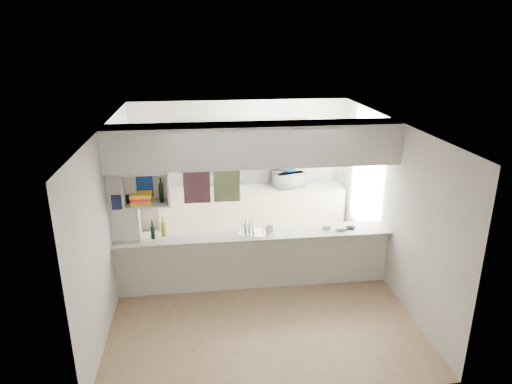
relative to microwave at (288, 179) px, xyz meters
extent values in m
plane|color=#8D6E52|center=(-0.93, -2.12, -1.07)|extent=(4.80, 4.80, 0.00)
plane|color=white|center=(-0.93, -2.12, 1.53)|extent=(4.80, 4.80, 0.00)
plane|color=silver|center=(-0.93, 0.28, 0.23)|extent=(4.20, 0.00, 4.20)
plane|color=silver|center=(-3.03, -2.12, 0.23)|extent=(0.00, 4.80, 4.80)
plane|color=silver|center=(1.17, -2.12, 0.23)|extent=(0.00, 4.80, 4.80)
cube|color=silver|center=(-0.93, -2.12, -0.63)|extent=(4.20, 0.15, 0.88)
cube|color=#AAA595|center=(-0.93, -2.12, -0.17)|extent=(4.20, 0.50, 0.04)
cube|color=white|center=(-0.93, -2.12, 1.23)|extent=(4.20, 0.50, 0.60)
cube|color=silver|center=(-2.83, -2.12, 0.23)|extent=(0.40, 0.18, 2.60)
cube|color=#191E4C|center=(-2.83, -2.22, 0.48)|extent=(0.30, 0.01, 0.22)
cube|color=white|center=(-2.83, -2.22, 0.25)|extent=(0.30, 0.01, 0.24)
cube|color=black|center=(-1.78, -1.90, 0.61)|extent=(0.40, 0.02, 0.62)
cube|color=#165665|center=(-1.33, -1.90, 0.61)|extent=(0.40, 0.02, 0.62)
cube|color=white|center=(-2.48, -2.22, 0.44)|extent=(0.65, 0.35, 0.02)
cube|color=white|center=(-2.48, -2.22, 0.91)|extent=(0.65, 0.35, 0.02)
cube|color=white|center=(-2.48, -2.06, 0.68)|extent=(0.65, 0.02, 0.50)
cube|color=white|center=(-2.79, -2.22, 0.68)|extent=(0.02, 0.35, 0.50)
cube|color=white|center=(-2.16, -2.22, 0.68)|extent=(0.02, 0.35, 0.50)
cube|color=gold|center=(-2.56, -2.22, 0.48)|extent=(0.30, 0.24, 0.05)
cube|color=red|center=(-2.56, -2.22, 0.53)|extent=(0.28, 0.22, 0.05)
cube|color=gold|center=(-2.56, -2.22, 0.58)|extent=(0.30, 0.24, 0.05)
cube|color=navy|center=(-2.53, -2.10, 0.68)|extent=(0.26, 0.02, 0.34)
cylinder|color=black|center=(-2.28, -2.22, 0.59)|extent=(0.06, 0.06, 0.28)
cube|color=beige|center=(-0.73, -0.02, -0.62)|extent=(3.60, 0.60, 0.90)
cube|color=#AAA595|center=(-0.73, -0.02, -0.17)|extent=(3.60, 0.63, 0.03)
cube|color=silver|center=(-0.73, 0.26, 0.15)|extent=(3.60, 0.03, 0.60)
cube|color=beige|center=(-0.93, 0.11, 0.81)|extent=(2.62, 0.34, 0.72)
cube|color=white|center=(-0.18, 0.04, 0.41)|extent=(0.60, 0.46, 0.12)
cube|color=silver|center=(-0.18, -0.19, 0.37)|extent=(0.60, 0.02, 0.05)
imported|color=white|center=(0.00, 0.00, 0.00)|extent=(0.64, 0.52, 0.31)
imported|color=navy|center=(0.02, 0.00, 0.19)|extent=(0.26, 0.26, 0.06)
cube|color=silver|center=(-0.97, -2.11, -0.15)|extent=(0.48, 0.41, 0.01)
cylinder|color=white|center=(-1.07, -2.08, -0.04)|extent=(0.07, 0.20, 0.21)
cylinder|color=white|center=(-1.01, -2.10, -0.04)|extent=(0.07, 0.20, 0.21)
cylinder|color=white|center=(-0.95, -2.12, -0.04)|extent=(0.07, 0.20, 0.21)
imported|color=white|center=(-0.71, -2.17, -0.09)|extent=(0.15, 0.15, 0.11)
cylinder|color=black|center=(-2.45, -2.13, -0.05)|extent=(0.06, 0.06, 0.20)
cylinder|color=black|center=(-2.45, -2.13, 0.09)|extent=(0.02, 0.02, 0.09)
cylinder|color=olive|center=(-2.30, -2.05, -0.05)|extent=(0.06, 0.06, 0.22)
cylinder|color=olive|center=(-2.30, -2.05, 0.11)|extent=(0.02, 0.02, 0.09)
cylinder|color=silver|center=(0.20, -2.10, -0.12)|extent=(0.13, 0.13, 0.07)
cube|color=silver|center=(0.39, -2.20, -0.13)|extent=(0.13, 0.10, 0.06)
cube|color=silver|center=(0.58, -2.10, -0.13)|extent=(0.13, 0.10, 0.06)
cube|color=black|center=(0.55, -2.17, -0.15)|extent=(0.14, 0.07, 0.01)
cylinder|color=black|center=(-1.36, 0.03, -0.08)|extent=(0.11, 0.11, 0.15)
cube|color=#4F2B1B|center=(-1.35, 0.06, -0.04)|extent=(0.12, 0.10, 0.22)
camera|label=1|loc=(-1.69, -8.43, 2.74)|focal=32.00mm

